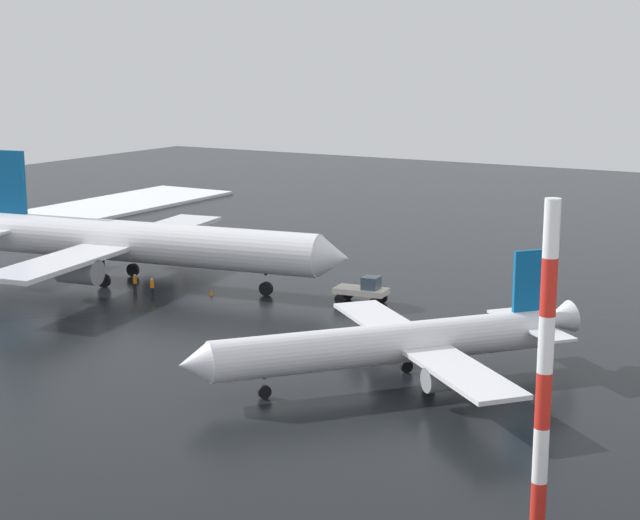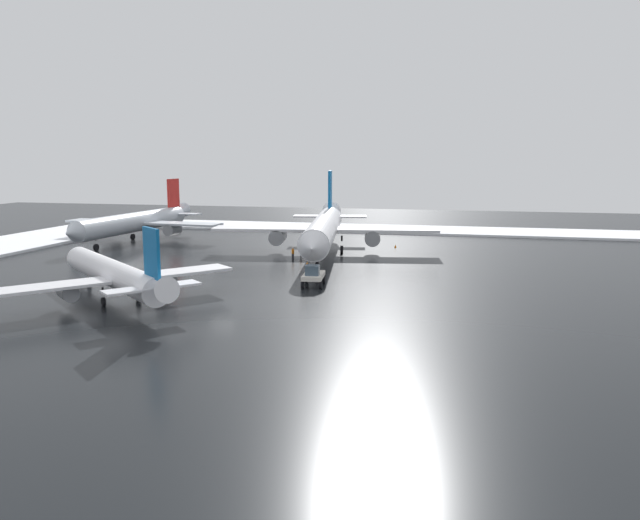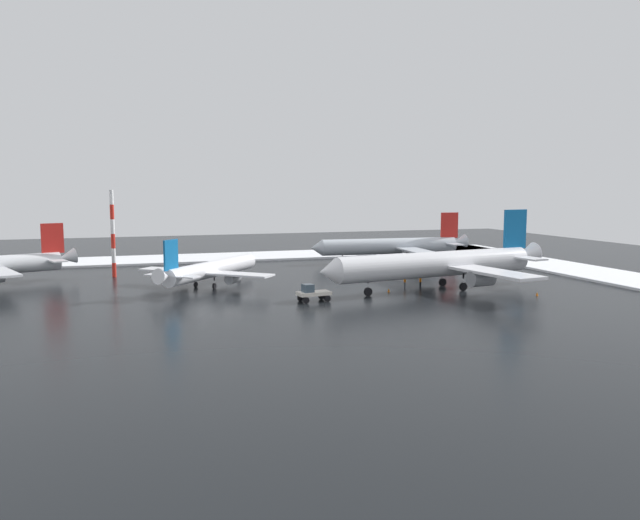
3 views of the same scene
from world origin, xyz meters
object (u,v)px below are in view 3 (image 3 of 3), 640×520
airplane_distant_tail (441,264)px  traffic_cone_mid_line (537,294)px  traffic_cone_near_nose (389,290)px  ground_crew_near_tug (405,281)px  airplane_foreground_jet (210,269)px  ground_crew_beside_wing (420,281)px  airplane_parked_portside (393,246)px  antenna_mast (113,234)px  pushback_tug (312,292)px

airplane_distant_tail → traffic_cone_mid_line: 14.77m
airplane_distant_tail → traffic_cone_near_nose: size_ratio=74.30×
ground_crew_near_tug → airplane_foreground_jet: bearing=174.7°
ground_crew_near_tug → traffic_cone_mid_line: bearing=-26.0°
airplane_foreground_jet → ground_crew_beside_wing: bearing=-68.6°
airplane_distant_tail → ground_crew_beside_wing: (1.88, -3.01, -3.05)m
airplane_foreground_jet → traffic_cone_mid_line: bearing=-77.3°
airplane_distant_tail → ground_crew_beside_wing: airplane_distant_tail is taller
ground_crew_beside_wing → traffic_cone_near_nose: size_ratio=3.11×
ground_crew_near_tug → traffic_cone_mid_line: (-15.14, 12.87, -0.70)m
traffic_cone_near_nose → airplane_parked_portside: bearing=-115.4°
ground_crew_near_tug → traffic_cone_mid_line: ground_crew_near_tug is taller
airplane_distant_tail → antenna_mast: 56.74m
traffic_cone_near_nose → traffic_cone_mid_line: size_ratio=1.00×
ground_crew_beside_wing → traffic_cone_mid_line: (-12.70, 12.33, -0.70)m
traffic_cone_mid_line → airplane_distant_tail: bearing=-40.8°
traffic_cone_mid_line → antenna_mast: bearing=-33.4°
pushback_tug → traffic_cone_near_nose: size_ratio=8.76×
airplane_parked_portside → pushback_tug: airplane_parked_portside is taller
airplane_foreground_jet → ground_crew_near_tug: airplane_foreground_jet is taller
antenna_mast → traffic_cone_near_nose: antenna_mast is taller
airplane_foreground_jet → pushback_tug: airplane_foreground_jet is taller
airplane_distant_tail → traffic_cone_mid_line: airplane_distant_tail is taller
antenna_mast → traffic_cone_mid_line: antenna_mast is taller
airplane_distant_tail → pushback_tug: 22.42m
traffic_cone_near_nose → antenna_mast: bearing=-36.3°
airplane_distant_tail → airplane_foreground_jet: size_ratio=1.78×
airplane_foreground_jet → airplane_parked_portside: (-41.34, -20.91, 0.68)m
traffic_cone_near_nose → airplane_foreground_jet: bearing=-28.5°
airplane_distant_tail → antenna_mast: bearing=-40.5°
airplane_distant_tail → airplane_parked_portside: (-7.85, -34.86, -0.58)m
ground_crew_near_tug → antenna_mast: size_ratio=0.11×
ground_crew_beside_wing → traffic_cone_mid_line: size_ratio=3.11×
pushback_tug → ground_crew_beside_wing: 21.17m
pushback_tug → traffic_cone_mid_line: size_ratio=8.76×
ground_crew_near_tug → antenna_mast: 51.53m
airplane_distant_tail → traffic_cone_mid_line: size_ratio=74.30×
ground_crew_beside_wing → traffic_cone_near_nose: ground_crew_beside_wing is taller
airplane_parked_portside → traffic_cone_mid_line: 44.40m
airplane_foreground_jet → ground_crew_near_tug: size_ratio=13.44×
ground_crew_beside_wing → airplane_foreground_jet: bearing=-128.4°
airplane_distant_tail → traffic_cone_near_nose: bearing=-11.4°
ground_crew_near_tug → airplane_parked_portside: bearing=83.1°
airplane_foreground_jet → traffic_cone_near_nose: 28.54m
airplane_foreground_jet → pushback_tug: 21.19m
airplane_foreground_jet → ground_crew_beside_wing: 33.50m
airplane_parked_portside → antenna_mast: bearing=8.9°
airplane_distant_tail → airplane_foreground_jet: 36.30m
ground_crew_near_tug → pushback_tug: bearing=-143.2°
airplane_distant_tail → airplane_foreground_jet: airplane_distant_tail is taller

